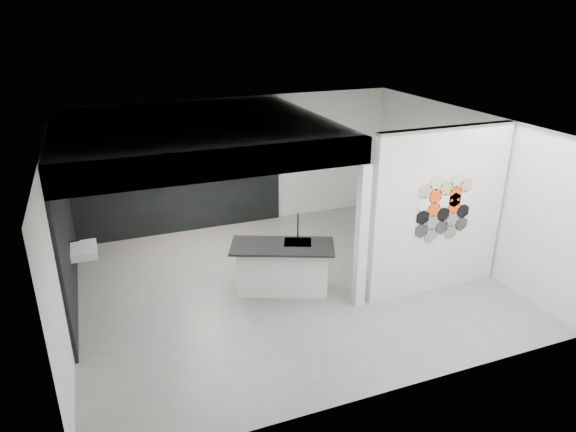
% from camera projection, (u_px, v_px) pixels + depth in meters
% --- Properties ---
extents(floor, '(7.00, 6.00, 0.01)m').
position_uv_depth(floor, '(289.00, 284.00, 8.98)').
color(floor, slate).
extents(partition_panel, '(2.45, 0.15, 2.80)m').
position_uv_depth(partition_panel, '(439.00, 212.00, 8.33)').
color(partition_panel, silver).
rests_on(partition_panel, floor).
extents(bay_clad_back, '(4.40, 0.04, 2.35)m').
position_uv_depth(bay_clad_back, '(179.00, 179.00, 10.67)').
color(bay_clad_back, black).
rests_on(bay_clad_back, floor).
extents(bay_clad_left, '(0.04, 4.00, 2.35)m').
position_uv_depth(bay_clad_left, '(65.00, 229.00, 8.24)').
color(bay_clad_left, black).
rests_on(bay_clad_left, floor).
extents(bulkhead, '(4.40, 4.00, 0.40)m').
position_uv_depth(bulkhead, '(194.00, 134.00, 8.45)').
color(bulkhead, silver).
rests_on(bulkhead, corner_column).
extents(corner_column, '(0.16, 0.16, 2.35)m').
position_uv_depth(corner_column, '(361.00, 237.00, 7.95)').
color(corner_column, silver).
rests_on(corner_column, floor).
extents(fascia_beam, '(4.40, 0.16, 0.40)m').
position_uv_depth(fascia_beam, '(223.00, 164.00, 6.79)').
color(fascia_beam, silver).
rests_on(fascia_beam, corner_column).
extents(wall_basin, '(0.40, 0.60, 0.12)m').
position_uv_depth(wall_basin, '(84.00, 250.00, 8.27)').
color(wall_basin, silver).
rests_on(wall_basin, bay_clad_left).
extents(display_shelf, '(3.00, 0.15, 0.04)m').
position_uv_depth(display_shelf, '(184.00, 174.00, 10.57)').
color(display_shelf, black).
rests_on(display_shelf, bay_clad_back).
extents(kitchen_island, '(1.84, 1.34, 1.36)m').
position_uv_depth(kitchen_island, '(283.00, 267.00, 8.59)').
color(kitchen_island, silver).
rests_on(kitchen_island, floor).
extents(stockpot, '(0.27, 0.27, 0.18)m').
position_uv_depth(stockpot, '(141.00, 174.00, 10.24)').
color(stockpot, black).
rests_on(stockpot, display_shelf).
extents(kettle, '(0.20, 0.20, 0.15)m').
position_uv_depth(kettle, '(227.00, 166.00, 10.84)').
color(kettle, black).
rests_on(kettle, display_shelf).
extents(glass_bowl, '(0.20, 0.20, 0.11)m').
position_uv_depth(glass_bowl, '(247.00, 164.00, 10.99)').
color(glass_bowl, gray).
rests_on(glass_bowl, display_shelf).
extents(glass_vase, '(0.14, 0.14, 0.16)m').
position_uv_depth(glass_vase, '(247.00, 163.00, 10.98)').
color(glass_vase, gray).
rests_on(glass_vase, display_shelf).
extents(bottle_dark, '(0.06, 0.06, 0.16)m').
position_uv_depth(bottle_dark, '(174.00, 171.00, 10.46)').
color(bottle_dark, black).
rests_on(bottle_dark, display_shelf).
extents(utensil_cup, '(0.11, 0.11, 0.11)m').
position_uv_depth(utensil_cup, '(142.00, 175.00, 10.26)').
color(utensil_cup, black).
rests_on(utensil_cup, display_shelf).
extents(hex_tile_cluster, '(1.04, 0.02, 1.16)m').
position_uv_depth(hex_tile_cluster, '(444.00, 207.00, 8.23)').
color(hex_tile_cluster, '#2D2D2D').
rests_on(hex_tile_cluster, partition_panel).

